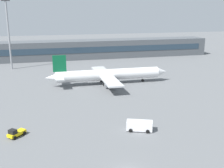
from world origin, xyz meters
name	(u,v)px	position (x,y,z in m)	size (l,w,h in m)	color
ground_plane	(86,96)	(0.00, 40.00, 0.00)	(400.00, 400.00, 0.00)	slate
terminal_building	(65,50)	(0.00, 103.03, 4.50)	(148.38, 12.13, 9.00)	#4C5156
airplane_mid	(109,75)	(9.70, 51.27, 3.11)	(41.17, 28.61, 10.18)	silver
baggage_tug_yellow	(16,133)	(-17.31, 17.41, 0.80)	(3.59, 3.62, 1.75)	yellow
service_van_white	(140,126)	(6.85, 14.09, 1.11)	(5.57, 3.82, 2.08)	white
floodlight_tower_west	(8,29)	(-23.74, 84.06, 16.20)	(3.20, 0.80, 28.29)	gray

